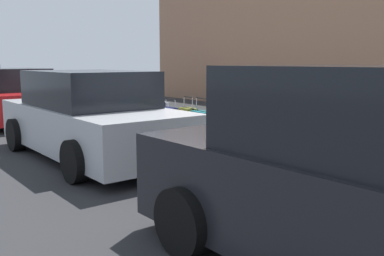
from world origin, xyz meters
name	(u,v)px	position (x,y,z in m)	size (l,w,h in m)	color
ground_plane	(179,154)	(0.00, 0.00, 0.00)	(40.00, 40.00, 0.00)	#28282B
sidewalk_curb	(270,137)	(0.00, -2.50, 0.07)	(18.00, 5.00, 0.14)	#9E9B93
suitcase_teal_1	(378,160)	(-3.67, -0.61, 0.49)	(0.44, 0.27, 0.75)	#0F606B
suitcase_olive_2	(346,148)	(-3.09, -0.75, 0.53)	(0.51, 0.27, 0.83)	#59601E
suitcase_navy_3	(311,150)	(-2.54, -0.69, 0.41)	(0.38, 0.22, 0.82)	navy
suitcase_silver_4	(288,146)	(-2.05, -0.73, 0.40)	(0.38, 0.19, 0.75)	#9EA0A8
suitcase_black_5	(266,137)	(-1.56, -0.72, 0.48)	(0.37, 0.24, 0.93)	black
suitcase_red_6	(242,134)	(-1.04, -0.65, 0.46)	(0.44, 0.22, 0.69)	red
suitcase_maroon_7	(224,127)	(-0.47, -0.71, 0.51)	(0.48, 0.24, 0.81)	maroon
suitcase_teal_8	(202,127)	(0.13, -0.65, 0.45)	(0.51, 0.30, 0.90)	#0F606B
suitcase_olive_9	(188,123)	(0.70, -0.71, 0.46)	(0.42, 0.28, 0.89)	#59601E
suitcase_navy_10	(171,121)	(1.24, -0.62, 0.45)	(0.45, 0.20, 0.81)	navy
suitcase_silver_11	(161,116)	(1.79, -0.71, 0.48)	(0.44, 0.26, 0.89)	#9EA0A8
fire_hydrant	(139,111)	(2.76, -0.68, 0.52)	(0.39, 0.21, 0.74)	#D89E0C
bollard_post	(123,107)	(3.30, -0.53, 0.60)	(0.15, 0.15, 0.91)	brown
parked_car_charcoal_0	(377,185)	(-4.84, 1.47, 0.80)	(4.30, 2.18, 1.72)	black
parked_car_silver_1	(90,117)	(0.76, 1.47, 0.74)	(4.72, 2.15, 1.58)	#B2B5BA
parked_car_red_2	(11,97)	(6.38, 1.47, 0.73)	(4.39, 2.25, 1.56)	#AD1619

